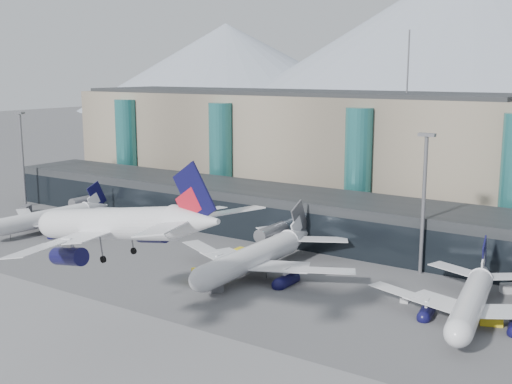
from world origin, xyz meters
TOP-DOWN VIEW (x-y plane):
  - ground at (0.00, 0.00)m, footprint 900.00×900.00m
  - runway_strip at (0.00, -15.00)m, footprint 400.00×40.00m
  - runway_markings at (-0.00, -15.00)m, footprint 128.00×1.00m
  - concourse at (-0.02, 57.73)m, footprint 170.00×27.00m
  - terminal_main at (-25.00, 90.00)m, footprint 130.00×30.00m
  - teal_towers at (-14.99, 74.01)m, footprint 116.40×19.40m
  - lightmast_left at (-80.00, 45.00)m, footprint 3.00×1.20m
  - lightmast_mid at (30.00, 48.00)m, footprint 3.00×1.20m
  - hero_jet at (8.82, -4.31)m, footprint 36.67×37.11m
  - jet_parked_left at (-51.70, 32.38)m, footprint 34.01×33.53m
  - jet_parked_mid at (5.66, 32.58)m, footprint 39.03×37.68m
  - jet_parked_right at (43.80, 32.35)m, footprint 33.35×33.47m
  - veh_a at (-52.57, 33.84)m, footprint 3.51×2.33m
  - veh_b at (-4.38, 39.43)m, footprint 1.42×2.27m
  - veh_c at (4.10, 19.97)m, footprint 4.59×4.05m
  - veh_d at (45.98, 46.00)m, footprint 3.06×2.88m
  - veh_e at (47.00, 30.30)m, footprint 3.59×2.80m
  - veh_f at (-72.21, 39.27)m, footprint 3.43×4.06m
  - veh_g at (33.12, 32.47)m, footprint 1.62×2.36m
  - veh_h at (0.19, 22.33)m, footprint 4.46×4.63m

SIDE VIEW (x-z plane):
  - ground at x=0.00m, z-range 0.00..0.00m
  - runway_strip at x=0.00m, z-range 0.00..0.04m
  - runway_markings at x=0.00m, z-range 0.04..0.06m
  - veh_g at x=33.12m, z-range 0.00..1.27m
  - veh_b at x=-4.38m, z-range 0.00..1.30m
  - veh_d at x=45.98m, z-range 0.00..1.57m
  - veh_e at x=47.00m, z-range 0.00..1.79m
  - veh_a at x=-52.57m, z-range 0.00..1.83m
  - veh_f at x=-72.21m, z-range 0.00..2.00m
  - veh_c at x=4.10m, z-range 0.00..2.27m
  - veh_h at x=0.19m, z-range 0.00..2.33m
  - jet_parked_right at x=43.80m, z-range -1.32..9.53m
  - jet_parked_left at x=-51.70m, z-range -1.34..9.65m
  - jet_parked_mid at x=5.66m, z-range -1.53..11.03m
  - concourse at x=-0.02m, z-range -0.03..9.97m
  - teal_towers at x=-14.99m, z-range -8.99..37.01m
  - lightmast_left at x=-80.00m, z-range 1.62..27.22m
  - lightmast_mid at x=30.00m, z-range 1.62..27.22m
  - terminal_main at x=-25.00m, z-range -0.06..30.94m
  - hero_jet at x=8.82m, z-range 11.84..23.84m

